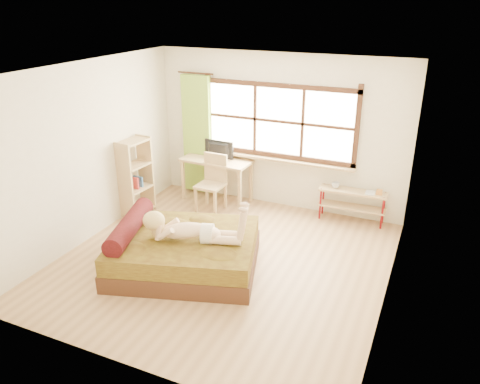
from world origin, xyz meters
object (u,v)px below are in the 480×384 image
at_px(bed, 181,250).
at_px(woman, 191,220).
at_px(desk, 217,165).
at_px(pipe_shelf, 353,199).
at_px(chair, 213,179).
at_px(kitten, 144,216).
at_px(bookshelf, 136,177).

height_order(bed, woman, woman).
bearing_deg(desk, pipe_shelf, 5.28).
bearing_deg(chair, kitten, -93.11).
distance_m(bed, chair, 2.04).
relative_size(kitten, pipe_shelf, 0.26).
height_order(bed, desk, desk).
height_order(desk, pipe_shelf, desk).
relative_size(desk, chair, 1.30).
relative_size(chair, pipe_shelf, 0.89).
bearing_deg(desk, kitten, -89.50).
xyz_separation_m(bed, pipe_shelf, (1.89, 2.43, 0.14)).
relative_size(bed, desk, 1.79).
xyz_separation_m(woman, bookshelf, (-1.81, 1.27, -0.10)).
relative_size(bed, pipe_shelf, 2.08).
bearing_deg(chair, woman, -68.40).
relative_size(desk, pipe_shelf, 1.16).
bearing_deg(desk, bookshelf, -130.67).
relative_size(bed, chair, 2.33).
height_order(chair, bookshelf, bookshelf).
relative_size(woman, chair, 1.37).
xyz_separation_m(bed, bookshelf, (-1.61, 1.23, 0.42)).
distance_m(kitten, desk, 2.20).
relative_size(woman, pipe_shelf, 1.23).
bearing_deg(woman, chair, 92.12).
bearing_deg(bookshelf, woman, -30.03).
distance_m(pipe_shelf, bookshelf, 3.71).
height_order(woman, chair, woman).
relative_size(kitten, desk, 0.23).
bearing_deg(bookshelf, kitten, -45.03).
height_order(pipe_shelf, bookshelf, bookshelf).
distance_m(bed, pipe_shelf, 3.08).
relative_size(woman, desk, 1.06).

